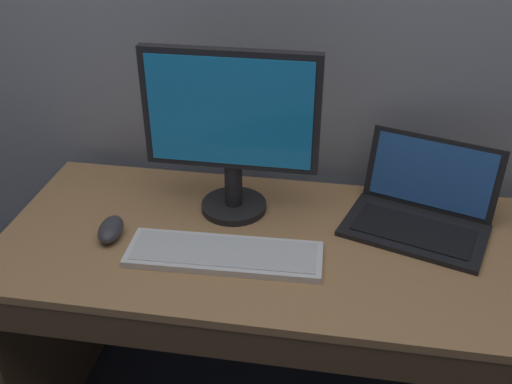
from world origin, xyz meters
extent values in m
cube|color=#A87A4C|center=(0.00, 0.00, 0.73)|extent=(1.43, 0.63, 0.02)
cube|color=brown|center=(-0.69, 0.00, 0.36)|extent=(0.04, 0.58, 0.72)
cube|color=brown|center=(0.00, -0.30, 0.68)|extent=(1.38, 0.02, 0.09)
cube|color=black|center=(0.35, 0.09, 0.75)|extent=(0.41, 0.32, 0.01)
cube|color=black|center=(0.34, 0.08, 0.76)|extent=(0.33, 0.23, 0.00)
cube|color=black|center=(0.39, 0.22, 0.85)|extent=(0.35, 0.16, 0.20)
cube|color=#28569E|center=(0.39, 0.21, 0.86)|extent=(0.31, 0.14, 0.17)
cylinder|color=black|center=(-0.14, 0.13, 0.75)|extent=(0.18, 0.18, 0.02)
cylinder|color=black|center=(-0.14, 0.13, 0.82)|extent=(0.05, 0.05, 0.12)
cube|color=black|center=(-0.14, 0.11, 1.04)|extent=(0.45, 0.03, 0.31)
cube|color=#198CD8|center=(-0.14, 0.10, 1.04)|extent=(0.42, 0.00, 0.28)
cube|color=white|center=(-0.12, -0.09, 0.75)|extent=(0.48, 0.16, 0.02)
cube|color=silver|center=(-0.12, -0.09, 0.76)|extent=(0.46, 0.14, 0.00)
ellipsoid|color=#38383D|center=(-0.43, -0.05, 0.77)|extent=(0.08, 0.12, 0.04)
camera|label=1|loc=(0.14, -1.20, 1.62)|focal=40.83mm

